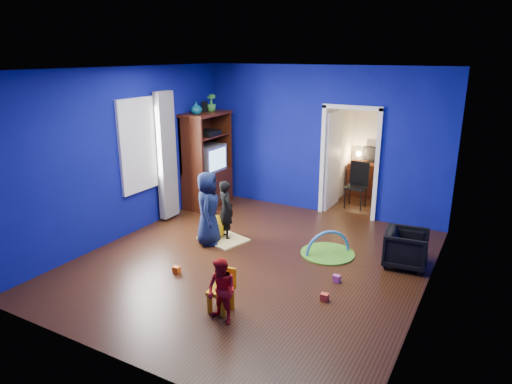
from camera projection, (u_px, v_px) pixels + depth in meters
The scene contains 32 objects.
floor at pixel (253, 262), 7.09m from camera, with size 5.00×5.50×0.01m, color black.
ceiling at pixel (252, 69), 6.24m from camera, with size 5.00×5.50×0.01m, color white.
wall_back at pixel (321, 141), 8.97m from camera, with size 5.00×0.02×2.90m, color navy.
wall_front at pixel (111, 234), 4.37m from camera, with size 5.00×0.02×2.90m, color navy.
wall_left at pixel (126, 154), 7.83m from camera, with size 0.02×5.50×2.90m, color navy.
wall_right at pixel (432, 196), 5.51m from camera, with size 0.02×5.50×2.90m, color navy.
alcove at pixel (363, 146), 9.48m from camera, with size 1.00×1.75×2.50m, color silver, non-canonical shape.
armchair at pixel (406, 248), 6.87m from camera, with size 0.61×0.63×0.57m, color black.
child_black at pixel (226, 210), 7.84m from camera, with size 0.38×0.25×1.04m, color black.
child_navy at pixel (208, 208), 7.59m from camera, with size 0.61×0.40×1.25m, color #0E0F35.
toddler_red at pixel (222, 291), 5.39m from camera, with size 0.40×0.31×0.82m, color red.
vase at pixel (196, 108), 8.91m from camera, with size 0.22×0.22×0.23m, color #0B5C5E.
potted_plant at pixel (211, 103), 9.32m from camera, with size 0.20×0.20×0.35m, color green.
tv_armoire at pixel (207, 160), 9.48m from camera, with size 0.58×1.14×1.96m, color #41140A.
crt_tv at pixel (208, 158), 9.45m from camera, with size 0.46×0.70×0.54m, color silver.
yellow_blanket at pixel (223, 239), 7.91m from camera, with size 0.75×0.60×0.03m, color #F2E07A.
hopper_ball at pixel (215, 226), 7.95m from camera, with size 0.42×0.42×0.42m, color yellow.
kid_chair at pixel (221, 293), 5.68m from camera, with size 0.28×0.28×0.50m, color yellow.
play_mat at pixel (328, 253), 7.35m from camera, with size 0.87×0.87×0.02m, color #469F24.
toy_arch at pixel (328, 253), 7.35m from camera, with size 0.78×0.78×0.05m, color #3F8CD8.
window_left at pixel (140, 145), 8.08m from camera, with size 0.03×0.95×1.55m, color white.
curtain at pixel (166, 156), 8.58m from camera, with size 0.14×0.42×2.40m, color slate.
doorway at pixel (349, 164), 8.81m from camera, with size 1.16×0.10×2.10m, color white.
study_desk at pixel (369, 180), 10.26m from camera, with size 0.88×0.44×0.75m, color #3D140A.
desk_monitor at pixel (372, 154), 10.20m from camera, with size 0.40×0.05×0.32m, color black.
desk_lamp at pixel (359, 154), 10.28m from camera, with size 0.14×0.14×0.14m, color #FFD88C.
folding_chair at pixel (356, 186), 9.44m from camera, with size 0.40×0.40×0.92m, color black.
book_shelf at pixel (376, 105), 9.88m from camera, with size 0.88×0.24×0.04m, color white.
toy_0 at pixel (325, 297), 5.96m from camera, with size 0.10×0.08×0.10m, color red.
toy_1 at pixel (416, 263), 6.92m from camera, with size 0.11×0.11×0.11m, color #2993EB.
toy_2 at pixel (176, 270), 6.71m from camera, with size 0.10×0.08×0.10m, color #FA5C0D.
toy_3 at pixel (337, 278), 6.45m from camera, with size 0.10×0.08×0.10m, color #BF4791.
Camera 1 is at (3.19, -5.63, 3.11)m, focal length 32.00 mm.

